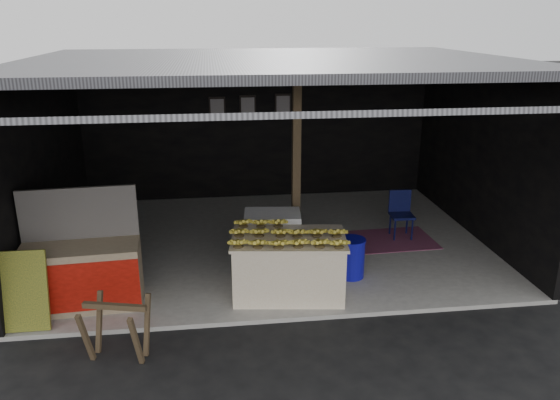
{
  "coord_description": "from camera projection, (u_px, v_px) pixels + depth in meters",
  "views": [
    {
      "loc": [
        -0.94,
        -5.86,
        3.58
      ],
      "look_at": [
        0.0,
        1.5,
        1.1
      ],
      "focal_mm": 35.0,
      "sensor_mm": 36.0,
      "label": 1
    }
  ],
  "objects": [
    {
      "name": "ground",
      "position": [
        295.0,
        322.0,
        6.76
      ],
      "size": [
        80.0,
        80.0,
        0.0
      ],
      "primitive_type": "plane",
      "color": "black",
      "rests_on": "ground"
    },
    {
      "name": "concrete_slab",
      "position": [
        272.0,
        242.0,
        9.1
      ],
      "size": [
        7.0,
        5.0,
        0.06
      ],
      "primitive_type": "cube",
      "color": "gray",
      "rests_on": "ground"
    },
    {
      "name": "shophouse",
      "position": [
        269.0,
        115.0,
        8.74
      ],
      "size": [
        7.4,
        7.29,
        3.02
      ],
      "color": "black",
      "rests_on": "ground"
    },
    {
      "name": "banana_table",
      "position": [
        289.0,
        266.0,
        7.21
      ],
      "size": [
        1.59,
        1.1,
        0.82
      ],
      "rotation": [
        0.0,
        0.0,
        -0.13
      ],
      "color": "white",
      "rests_on": "concrete_slab"
    },
    {
      "name": "banana_pile",
      "position": [
        289.0,
        231.0,
        7.05
      ],
      "size": [
        1.46,
        0.99,
        0.16
      ],
      "primitive_type": null,
      "rotation": [
        0.0,
        0.0,
        -0.13
      ],
      "color": "gold",
      "rests_on": "banana_table"
    },
    {
      "name": "white_crate",
      "position": [
        273.0,
        242.0,
        7.9
      ],
      "size": [
        0.85,
        0.62,
        0.88
      ],
      "rotation": [
        0.0,
        0.0,
        -0.1
      ],
      "color": "white",
      "rests_on": "concrete_slab"
    },
    {
      "name": "neighbor_stall",
      "position": [
        82.0,
        272.0,
        6.92
      ],
      "size": [
        1.49,
        0.75,
        1.5
      ],
      "rotation": [
        0.0,
        0.0,
        0.07
      ],
      "color": "#998466",
      "rests_on": "concrete_slab"
    },
    {
      "name": "green_signboard",
      "position": [
        19.0,
        291.0,
        6.37
      ],
      "size": [
        0.65,
        0.24,
        0.96
      ],
      "primitive_type": "cube",
      "rotation": [
        -0.21,
        0.0,
        0.0
      ],
      "color": "black",
      "rests_on": "concrete_slab"
    },
    {
      "name": "sawhorse",
      "position": [
        116.0,
        325.0,
        5.9
      ],
      "size": [
        0.73,
        0.72,
        0.68
      ],
      "rotation": [
        0.0,
        0.0,
        -0.24
      ],
      "color": "brown",
      "rests_on": "ground"
    },
    {
      "name": "water_barrel",
      "position": [
        351.0,
        259.0,
        7.74
      ],
      "size": [
        0.37,
        0.37,
        0.55
      ],
      "primitive_type": "cylinder",
      "color": "#0E0D96",
      "rests_on": "concrete_slab"
    },
    {
      "name": "plastic_chair",
      "position": [
        401.0,
        210.0,
        9.14
      ],
      "size": [
        0.39,
        0.39,
        0.79
      ],
      "rotation": [
        0.0,
        0.0,
        -0.05
      ],
      "color": "#0A0D38",
      "rests_on": "concrete_slab"
    },
    {
      "name": "magenta_rug",
      "position": [
        388.0,
        240.0,
        9.09
      ],
      "size": [
        1.54,
        1.06,
        0.01
      ],
      "primitive_type": "cube",
      "rotation": [
        0.0,
        0.0,
        0.04
      ],
      "color": "maroon",
      "rests_on": "concrete_slab"
    },
    {
      "name": "picture_frames",
      "position": [
        249.0,
        106.0,
        10.73
      ],
      "size": [
        1.62,
        0.04,
        0.46
      ],
      "color": "black",
      "rests_on": "shophouse"
    }
  ]
}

